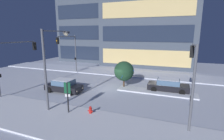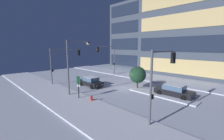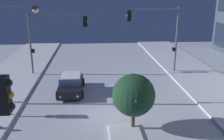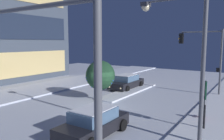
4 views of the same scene
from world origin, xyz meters
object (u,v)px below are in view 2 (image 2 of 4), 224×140
object	(u,v)px
traffic_light_corner_near_left	(64,59)
fire_hydrant	(92,99)
traffic_light_corner_far_left	(108,55)
decorated_tree_median	(138,75)
street_lamp_arched	(75,59)
car_far	(174,91)
traffic_light_corner_near_right	(161,73)
car_near	(91,82)
parking_info_sign	(78,85)

from	to	relation	value
traffic_light_corner_near_left	fire_hydrant	size ratio (longest dim) A/B	7.95
traffic_light_corner_far_left	decorated_tree_median	distance (m)	11.86
street_lamp_arched	car_far	bearing A→B (deg)	-45.03
traffic_light_corner_near_left	traffic_light_corner_near_right	world-z (taller)	traffic_light_corner_near_right
traffic_light_corner_near_left	fire_hydrant	world-z (taller)	traffic_light_corner_near_left
car_far	fire_hydrant	world-z (taller)	car_far
car_far	fire_hydrant	bearing A→B (deg)	55.91
car_far	traffic_light_corner_near_left	world-z (taller)	traffic_light_corner_near_left
fire_hydrant	car_far	bearing A→B (deg)	56.59
car_near	traffic_light_corner_far_left	bearing A→B (deg)	120.12
fire_hydrant	street_lamp_arched	bearing A→B (deg)	176.68
traffic_light_corner_near_left	parking_info_sign	distance (m)	9.71
car_far	parking_info_sign	size ratio (longest dim) A/B	1.72
traffic_light_corner_far_left	street_lamp_arched	xyz separation A→B (m)	(6.70, -12.13, 0.21)
traffic_light_corner_near_left	decorated_tree_median	size ratio (longest dim) A/B	1.77
traffic_light_corner_far_left	street_lamp_arched	world-z (taller)	street_lamp_arched
street_lamp_arched	parking_info_sign	xyz separation A→B (m)	(1.94, -0.76, -2.91)
traffic_light_corner_near_left	traffic_light_corner_far_left	distance (m)	10.13
car_near	traffic_light_corner_far_left	size ratio (longest dim) A/B	0.67
traffic_light_corner_far_left	parking_info_sign	world-z (taller)	traffic_light_corner_far_left
car_far	decorated_tree_median	bearing A→B (deg)	4.59
car_near	car_far	world-z (taller)	same
parking_info_sign	decorated_tree_median	distance (m)	9.07
traffic_light_corner_near_right	street_lamp_arched	size ratio (longest dim) A/B	0.86
car_near	parking_info_sign	distance (m)	6.20
car_near	parking_info_sign	world-z (taller)	parking_info_sign
traffic_light_corner_near_right	parking_info_sign	xyz separation A→B (m)	(-9.45, -2.05, -2.36)
traffic_light_corner_far_left	parking_info_sign	size ratio (longest dim) A/B	2.34
car_near	traffic_light_corner_far_left	distance (m)	10.19
car_far	parking_info_sign	bearing A→B (deg)	50.06
car_near	parking_info_sign	size ratio (longest dim) A/B	1.57
traffic_light_corner_far_left	traffic_light_corner_near_left	bearing A→B (deg)	-1.99
traffic_light_corner_far_left	fire_hydrant	xyz separation A→B (m)	(10.46, -12.35, -4.13)
traffic_light_corner_far_left	street_lamp_arched	size ratio (longest dim) A/B	0.92
car_far	decorated_tree_median	distance (m)	5.56
traffic_light_corner_near_right	traffic_light_corner_far_left	xyz separation A→B (m)	(-18.09, 10.84, 0.34)
parking_info_sign	traffic_light_corner_far_left	bearing A→B (deg)	18.25
traffic_light_corner_near_right	parking_info_sign	bearing A→B (deg)	102.21
car_far	street_lamp_arched	size ratio (longest dim) A/B	0.68
car_near	decorated_tree_median	world-z (taller)	decorated_tree_median
car_far	parking_info_sign	xyz separation A→B (m)	(-7.58, -9.27, 1.07)
street_lamp_arched	parking_info_sign	world-z (taller)	street_lamp_arched
traffic_light_corner_near_left	car_near	bearing A→B (deg)	-69.28
car_near	traffic_light_corner_near_right	distance (m)	14.04
traffic_light_corner_near_left	street_lamp_arched	world-z (taller)	street_lamp_arched
traffic_light_corner_far_left	decorated_tree_median	size ratio (longest dim) A/B	1.92
fire_hydrant	parking_info_sign	size ratio (longest dim) A/B	0.27
car_far	traffic_light_corner_near_left	xyz separation A→B (m)	(-16.57, -6.51, 3.46)
car_far	fire_hydrant	distance (m)	10.47
car_near	traffic_light_corner_near_left	world-z (taller)	traffic_light_corner_near_left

